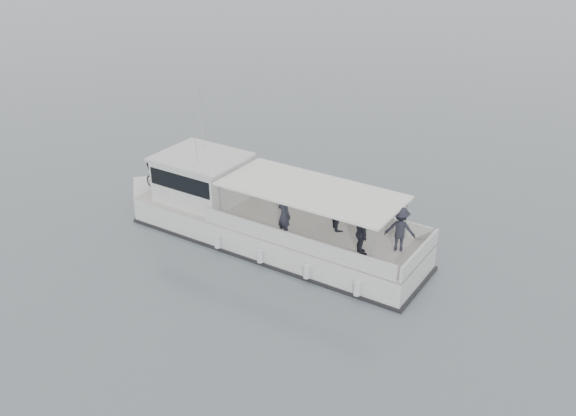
% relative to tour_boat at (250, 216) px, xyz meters
% --- Properties ---
extents(ground, '(1400.00, 1400.00, 0.00)m').
position_rel_tour_boat_xyz_m(ground, '(-2.81, 3.14, -0.89)').
color(ground, '#556064').
rests_on(ground, ground).
extents(tour_boat, '(12.98, 5.47, 5.42)m').
position_rel_tour_boat_xyz_m(tour_boat, '(0.00, 0.00, 0.00)').
color(tour_boat, white).
rests_on(tour_boat, ground).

